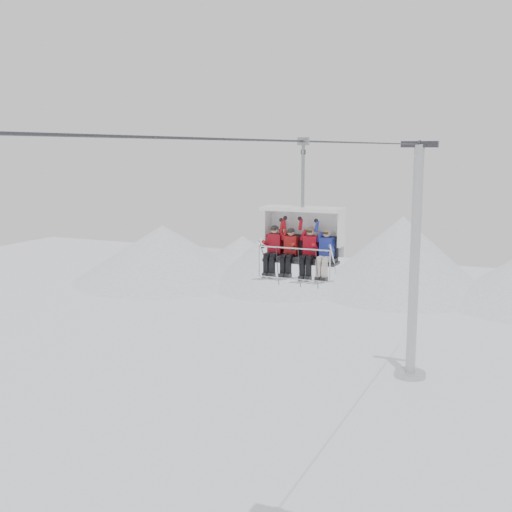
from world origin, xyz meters
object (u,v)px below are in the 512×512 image
at_px(skier_far_left, 273,248).
at_px(skier_center_left, 290,250).
at_px(chairlift_carrier, 304,233).
at_px(skier_center_right, 309,251).
at_px(skier_far_right, 325,252).
at_px(lift_tower_right, 414,279).

height_order(skier_far_left, skier_center_left, skier_far_left).
bearing_deg(skier_far_left, chairlift_carrier, 20.19).
xyz_separation_m(chairlift_carrier, skier_center_left, (-0.31, -0.31, -0.49)).
bearing_deg(skier_center_right, skier_center_left, -179.31).
bearing_deg(chairlift_carrier, skier_far_right, -21.79).
distance_m(lift_tower_right, skier_center_right, 19.40).
xyz_separation_m(chairlift_carrier, skier_center_right, (0.29, -0.30, -0.46)).
bearing_deg(skier_center_left, chairlift_carrier, 44.95).
bearing_deg(lift_tower_right, skier_center_left, -90.95).
bearing_deg(skier_far_right, skier_far_left, 179.86).
xyz_separation_m(lift_tower_right, skier_far_left, (-0.83, -18.88, 4.42)).
xyz_separation_m(skier_center_left, skier_far_right, (1.08, 0.00, 0.01)).
relative_size(skier_far_left, skier_center_right, 1.00).
height_order(skier_center_left, skier_far_right, skier_far_right).
xyz_separation_m(chairlift_carrier, skier_far_left, (-0.83, -0.30, -0.46)).
height_order(chairlift_carrier, skier_far_right, chairlift_carrier).
height_order(lift_tower_right, skier_center_right, lift_tower_right).
relative_size(chairlift_carrier, skier_center_left, 2.36).
bearing_deg(skier_far_left, skier_far_right, -0.14).
bearing_deg(skier_far_right, skier_center_left, -179.83).
xyz_separation_m(skier_center_right, skier_far_right, (0.48, -0.00, -0.01)).
distance_m(chairlift_carrier, skier_far_left, 1.00).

